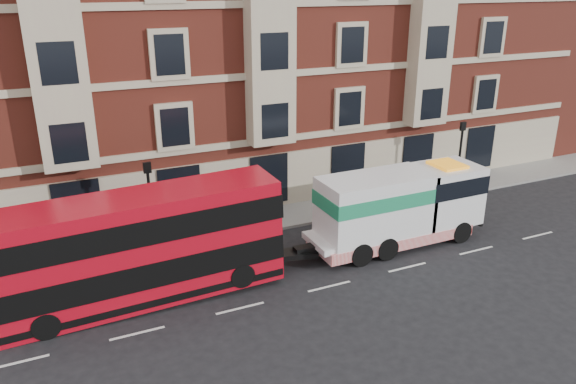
% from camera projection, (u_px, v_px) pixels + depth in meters
% --- Properties ---
extents(ground, '(120.00, 120.00, 0.00)m').
position_uv_depth(ground, '(329.00, 286.00, 23.66)').
color(ground, black).
rests_on(ground, ground).
extents(sidewalk, '(90.00, 3.00, 0.15)m').
position_uv_depth(sidewalk, '(262.00, 220.00, 30.00)').
color(sidewalk, slate).
rests_on(sidewalk, ground).
extents(victorian_terrace, '(45.00, 12.00, 20.40)m').
position_uv_depth(victorian_terrace, '(219.00, 17.00, 33.01)').
color(victorian_terrace, maroon).
rests_on(victorian_terrace, ground).
extents(lamp_post_west, '(0.35, 0.15, 4.35)m').
position_uv_depth(lamp_post_west, '(150.00, 200.00, 25.62)').
color(lamp_post_west, black).
rests_on(lamp_post_west, sidewalk).
extents(lamp_post_east, '(0.35, 0.15, 4.35)m').
position_uv_depth(lamp_post_east, '(460.00, 153.00, 32.67)').
color(lamp_post_east, black).
rests_on(lamp_post_east, sidewalk).
extents(double_decker_bus, '(11.09, 2.54, 4.49)m').
position_uv_depth(double_decker_bus, '(141.00, 247.00, 21.85)').
color(double_decker_bus, '#B50A19').
rests_on(double_decker_bus, ground).
extents(tow_truck, '(8.88, 2.62, 3.70)m').
position_uv_depth(tow_truck, '(397.00, 207.00, 26.72)').
color(tow_truck, white).
rests_on(tow_truck, ground).
extents(pedestrian, '(0.67, 0.60, 1.55)m').
position_uv_depth(pedestrian, '(41.00, 255.00, 24.34)').
color(pedestrian, '#1B1B36').
rests_on(pedestrian, sidewalk).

